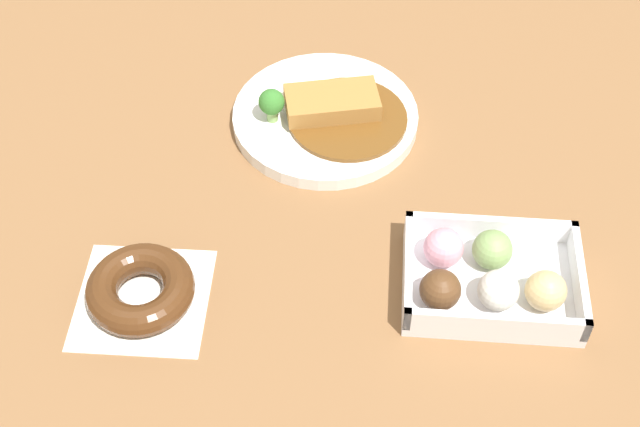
# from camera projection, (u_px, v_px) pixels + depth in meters

# --- Properties ---
(ground_plane) EXTENTS (1.60, 1.60, 0.00)m
(ground_plane) POSITION_uv_depth(u_px,v_px,m) (320.00, 175.00, 1.07)
(ground_plane) COLOR brown
(curry_plate) EXTENTS (0.24, 0.24, 0.06)m
(curry_plate) POSITION_uv_depth(u_px,v_px,m) (326.00, 115.00, 1.11)
(curry_plate) COLOR white
(curry_plate) RESTS_ON ground_plane
(donut_box) EXTENTS (0.19, 0.14, 0.06)m
(donut_box) POSITION_uv_depth(u_px,v_px,m) (488.00, 278.00, 0.94)
(donut_box) COLOR white
(donut_box) RESTS_ON ground_plane
(chocolate_ring_donut) EXTENTS (0.14, 0.14, 0.04)m
(chocolate_ring_donut) POSITION_uv_depth(u_px,v_px,m) (141.00, 290.00, 0.93)
(chocolate_ring_donut) COLOR white
(chocolate_ring_donut) RESTS_ON ground_plane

